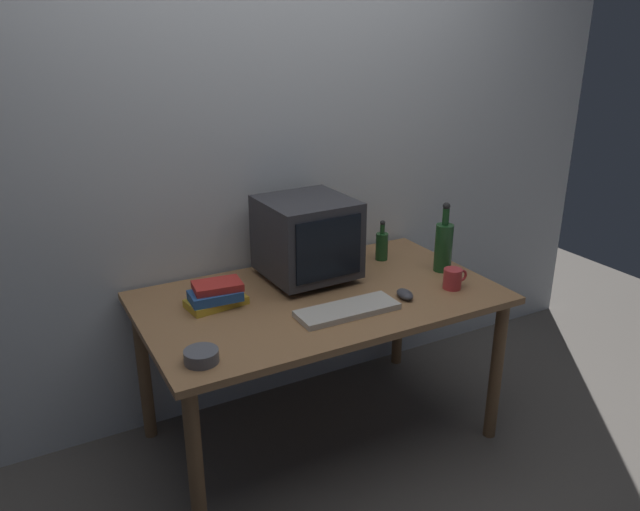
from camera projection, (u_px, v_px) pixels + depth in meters
ground_plane at (320, 434)px, 2.88m from camera, size 6.00×6.00×0.00m
back_wall at (269, 150)px, 2.85m from camera, size 4.00×0.08×2.50m
desk at (320, 312)px, 2.66m from camera, size 1.51×0.87×0.72m
crt_monitor at (307, 238)px, 2.73m from camera, size 0.39×0.40×0.37m
keyboard at (347, 310)px, 2.47m from camera, size 0.42×0.15×0.02m
computer_mouse at (405, 294)px, 2.59m from camera, size 0.07×0.11×0.04m
bottle_tall at (444, 245)px, 2.85m from camera, size 0.08×0.08×0.33m
bottle_short at (382, 245)px, 3.00m from camera, size 0.06×0.06×0.20m
book_stack at (216, 295)px, 2.51m from camera, size 0.25×0.16×0.10m
mug at (453, 279)px, 2.68m from camera, size 0.12×0.08×0.09m
cd_spindle at (201, 356)px, 2.10m from camera, size 0.12×0.12×0.04m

